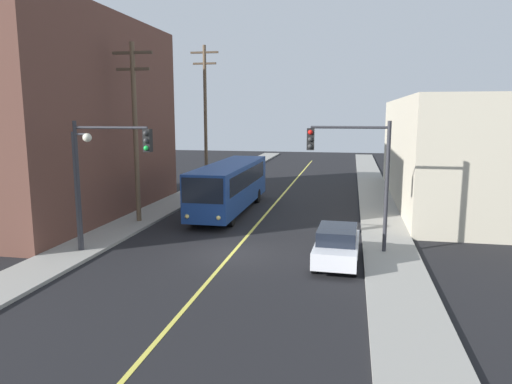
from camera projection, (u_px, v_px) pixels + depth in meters
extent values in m
plane|color=black|center=(232.00, 253.00, 22.20)|extent=(120.00, 120.00, 0.00)
cube|color=gray|center=(167.00, 206.00, 33.27)|extent=(2.50, 90.00, 0.15)
cube|color=gray|center=(380.00, 214.00, 30.45)|extent=(2.50, 90.00, 0.15)
cube|color=#D8CC4C|center=(280.00, 198.00, 36.71)|extent=(0.16, 60.00, 0.01)
cube|color=brown|center=(49.00, 117.00, 29.89)|extent=(10.00, 17.77, 12.44)
cube|color=black|center=(125.00, 192.00, 29.68)|extent=(0.06, 12.44, 1.30)
cube|color=black|center=(122.00, 141.00, 29.16)|extent=(0.06, 12.44, 1.30)
cube|color=black|center=(120.00, 88.00, 28.63)|extent=(0.06, 12.44, 1.30)
cube|color=beige|center=(481.00, 152.00, 34.06)|extent=(12.00, 23.45, 7.52)
cube|color=black|center=(394.00, 179.00, 35.57)|extent=(0.06, 16.42, 1.30)
cube|color=black|center=(396.00, 136.00, 35.05)|extent=(0.06, 16.42, 1.30)
cube|color=navy|center=(230.00, 184.00, 31.44)|extent=(2.58, 12.01, 2.75)
cube|color=black|center=(202.00, 191.00, 25.58)|extent=(2.35, 0.09, 1.40)
cube|color=black|center=(250.00, 165.00, 37.12)|extent=(2.30, 0.09, 1.10)
cube|color=black|center=(212.00, 176.00, 31.60)|extent=(0.09, 10.20, 1.10)
cube|color=black|center=(249.00, 177.00, 31.11)|extent=(0.09, 10.20, 1.10)
cube|color=orange|center=(202.00, 180.00, 25.49)|extent=(1.79, 0.06, 0.30)
sphere|color=#F9D872|center=(187.00, 216.00, 25.95)|extent=(0.24, 0.24, 0.24)
sphere|color=#F9D872|center=(218.00, 218.00, 25.60)|extent=(0.24, 0.24, 0.24)
cylinder|color=black|center=(194.00, 216.00, 27.82)|extent=(0.30, 1.00, 1.00)
cylinder|color=black|center=(231.00, 218.00, 27.38)|extent=(0.30, 1.00, 1.00)
cylinder|color=black|center=(228.00, 195.00, 35.26)|extent=(0.30, 1.00, 1.00)
cylinder|color=black|center=(257.00, 196.00, 34.82)|extent=(0.30, 1.00, 1.00)
cube|color=silver|center=(337.00, 249.00, 20.59)|extent=(1.95, 4.46, 0.70)
cube|color=black|center=(337.00, 234.00, 20.48)|extent=(1.71, 2.52, 0.60)
cylinder|color=black|center=(314.00, 266.00, 19.39)|extent=(0.24, 0.65, 0.64)
cylinder|color=black|center=(354.00, 269.00, 19.02)|extent=(0.24, 0.65, 0.64)
cylinder|color=black|center=(322.00, 246.00, 22.27)|extent=(0.24, 0.65, 0.64)
cylinder|color=black|center=(356.00, 248.00, 21.90)|extent=(0.24, 0.65, 0.64)
cylinder|color=brown|center=(136.00, 134.00, 27.48)|extent=(0.28, 0.28, 10.31)
cube|color=#4C3D2D|center=(132.00, 53.00, 26.73)|extent=(2.40, 0.16, 0.16)
cube|color=#4C3D2D|center=(133.00, 69.00, 26.88)|extent=(2.00, 0.16, 0.16)
cylinder|color=brown|center=(205.00, 118.00, 40.42)|extent=(0.28, 0.28, 11.95)
cube|color=#4C3D2D|center=(204.00, 52.00, 39.54)|extent=(2.40, 0.16, 0.16)
cube|color=#4C3D2D|center=(205.00, 64.00, 39.68)|extent=(2.00, 0.16, 0.16)
cylinder|color=#2D2D33|center=(78.00, 187.00, 21.78)|extent=(0.18, 0.18, 6.00)
cylinder|color=#2D2D33|center=(110.00, 128.00, 20.99)|extent=(3.50, 0.12, 0.12)
cube|color=black|center=(148.00, 141.00, 20.74)|extent=(0.32, 0.36, 1.00)
sphere|color=#2D2D2D|center=(146.00, 133.00, 20.51)|extent=(0.22, 0.22, 0.22)
sphere|color=#2D2D2D|center=(146.00, 141.00, 20.56)|extent=(0.22, 0.22, 0.22)
sphere|color=green|center=(146.00, 148.00, 20.61)|extent=(0.22, 0.22, 0.22)
cylinder|color=#2D2D33|center=(387.00, 187.00, 21.55)|extent=(0.18, 0.18, 6.00)
cylinder|color=#2D2D33|center=(350.00, 127.00, 21.45)|extent=(3.50, 0.12, 0.12)
cube|color=black|center=(311.00, 139.00, 21.88)|extent=(0.32, 0.36, 1.00)
sphere|color=red|center=(310.00, 132.00, 21.65)|extent=(0.22, 0.22, 0.22)
sphere|color=#2D2D2D|center=(310.00, 139.00, 21.70)|extent=(0.22, 0.22, 0.22)
sphere|color=#2D2D2D|center=(310.00, 146.00, 21.75)|extent=(0.22, 0.22, 0.22)
cylinder|color=#38383D|center=(76.00, 192.00, 21.82)|extent=(0.16, 0.16, 5.50)
cylinder|color=#38383D|center=(80.00, 134.00, 21.32)|extent=(0.70, 0.10, 0.10)
sphere|color=#EAE5C6|center=(87.00, 138.00, 21.28)|extent=(0.40, 0.40, 0.40)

